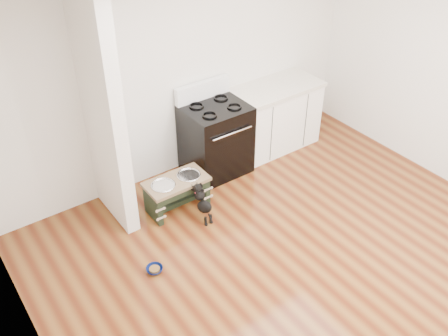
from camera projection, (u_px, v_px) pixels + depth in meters
ground at (319, 279)px, 4.98m from camera, size 5.00×5.00×0.00m
room_shell at (340, 142)px, 4.05m from camera, size 5.00×5.00×5.00m
partition_wall at (102, 110)px, 5.04m from camera, size 0.15×0.80×2.70m
oven_range at (216, 138)px, 6.26m from camera, size 0.76×0.69×1.14m
cabinet_run at (274, 117)px, 6.75m from camera, size 1.24×0.64×0.91m
dog_feeder at (177, 189)px, 5.73m from camera, size 0.73×0.39×0.41m
puppy at (203, 202)px, 5.59m from camera, size 0.13×0.37×0.44m
floor_bowl at (155, 269)px, 5.05m from camera, size 0.19×0.19×0.05m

